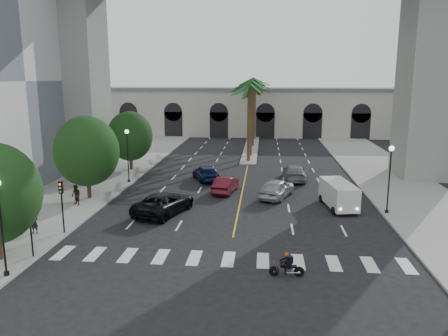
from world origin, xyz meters
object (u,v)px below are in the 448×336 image
(traffic_signal_near, at_px, (30,217))
(car_b, at_px, (226,185))
(motorcycle_rider, at_px, (288,266))
(car_d, at_px, (294,173))
(lamp_post_left_far, at_px, (128,151))
(pedestrian_b, at_px, (76,195))
(traffic_signal_far, at_px, (62,198))
(car_a, at_px, (277,188))
(car_c, at_px, (164,203))
(cargo_van, at_px, (339,194))
(lamp_post_right, at_px, (390,174))
(car_e, at_px, (206,173))
(pedestrian_a, at_px, (34,222))
(lamp_post_left_near, at_px, (1,220))

(traffic_signal_near, relative_size, car_b, 0.82)
(motorcycle_rider, distance_m, car_d, 22.38)
(lamp_post_left_far, distance_m, motorcycle_rider, 24.50)
(pedestrian_b, bearing_deg, traffic_signal_far, -41.96)
(car_a, xyz_separation_m, car_c, (-8.76, -5.39, -0.02))
(car_d, relative_size, cargo_van, 1.05)
(car_b, relative_size, cargo_van, 0.86)
(traffic_signal_far, height_order, motorcycle_rider, traffic_signal_far)
(lamp_post_right, relative_size, car_e, 1.13)
(cargo_van, bearing_deg, pedestrian_b, 175.41)
(lamp_post_left_far, bearing_deg, traffic_signal_far, -89.60)
(pedestrian_a, bearing_deg, traffic_signal_near, -56.30)
(traffic_signal_far, distance_m, pedestrian_a, 2.46)
(motorcycle_rider, bearing_deg, pedestrian_b, 143.67)
(car_c, distance_m, pedestrian_a, 9.32)
(car_a, distance_m, pedestrian_b, 16.84)
(car_c, relative_size, car_d, 1.10)
(lamp_post_left_near, height_order, car_a, lamp_post_left_near)
(pedestrian_a, bearing_deg, pedestrian_b, 96.95)
(pedestrian_a, bearing_deg, car_d, 51.11)
(lamp_post_left_far, height_order, car_b, lamp_post_left_far)
(motorcycle_rider, distance_m, car_b, 17.49)
(lamp_post_left_far, relative_size, traffic_signal_far, 1.47)
(lamp_post_left_far, bearing_deg, motorcycle_rider, -52.86)
(car_d, bearing_deg, car_c, 48.46)
(traffic_signal_far, relative_size, car_e, 0.77)
(lamp_post_right, xyz_separation_m, pedestrian_a, (-24.55, -6.84, -2.29))
(car_c, height_order, cargo_van, cargo_van)
(lamp_post_right, bearing_deg, lamp_post_left_near, -150.31)
(car_e, bearing_deg, traffic_signal_far, 41.47)
(car_e, bearing_deg, car_c, 56.82)
(traffic_signal_near, height_order, pedestrian_b, traffic_signal_near)
(traffic_signal_near, distance_m, car_b, 18.76)
(traffic_signal_near, xyz_separation_m, car_e, (7.37, 20.38, -1.70))
(lamp_post_left_far, xyz_separation_m, traffic_signal_far, (0.10, -14.50, -0.71))
(traffic_signal_far, relative_size, motorcycle_rider, 1.96)
(traffic_signal_near, bearing_deg, pedestrian_b, 100.35)
(car_d, bearing_deg, traffic_signal_near, 52.42)
(car_a, bearing_deg, motorcycle_rider, 111.24)
(pedestrian_b, bearing_deg, car_a, 46.43)
(lamp_post_left_near, distance_m, car_d, 29.10)
(motorcycle_rider, distance_m, car_e, 22.50)
(car_c, bearing_deg, lamp_post_left_near, 82.57)
(car_a, bearing_deg, car_d, -85.51)
(traffic_signal_near, relative_size, car_d, 0.67)
(car_d, relative_size, pedestrian_b, 3.21)
(lamp_post_left_far, xyz_separation_m, pedestrian_b, (-1.77, -8.27, -2.23))
(traffic_signal_near, height_order, motorcycle_rider, traffic_signal_near)
(car_b, xyz_separation_m, pedestrian_b, (-11.67, -5.67, 0.26))
(traffic_signal_far, xyz_separation_m, cargo_van, (19.25, 7.86, -1.34))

